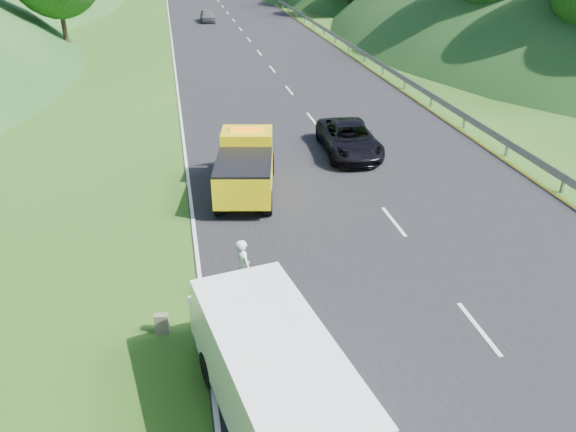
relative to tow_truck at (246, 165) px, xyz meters
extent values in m
plane|color=#38661E|center=(1.71, -7.49, -1.13)|extent=(320.00, 320.00, 0.00)
cube|color=black|center=(4.71, 32.51, -1.12)|extent=(14.00, 200.00, 0.02)
cube|color=gray|center=(12.01, 45.01, -1.13)|extent=(0.06, 140.00, 1.52)
cylinder|color=black|center=(-0.50, 1.90, -0.67)|extent=(0.49, 0.96, 0.91)
cylinder|color=black|center=(1.20, 1.56, -0.67)|extent=(0.49, 0.96, 0.91)
cylinder|color=black|center=(-1.22, -1.67, -0.67)|extent=(0.49, 0.96, 0.91)
cylinder|color=black|center=(0.48, -2.01, -0.67)|extent=(0.49, 0.96, 0.91)
cube|color=yellow|center=(0.20, 0.97, 0.19)|extent=(2.21, 1.82, 1.73)
cube|color=yellow|center=(-0.21, -1.04, -0.03)|extent=(2.58, 3.43, 1.18)
cube|color=black|center=(-0.21, -1.04, 0.60)|extent=(2.58, 3.43, 0.09)
cube|color=black|center=(0.41, 2.04, -0.31)|extent=(2.00, 1.43, 0.64)
cube|color=black|center=(0.52, 2.58, -0.49)|extent=(1.91, 0.56, 0.46)
cube|color=yellow|center=(0.48, 2.36, 0.28)|extent=(1.93, 1.06, 1.00)
cube|color=orange|center=(0.20, 0.97, 1.10)|extent=(1.29, 0.48, 0.15)
cube|color=black|center=(0.32, 1.60, 0.51)|extent=(1.71, 0.41, 0.82)
cylinder|color=black|center=(-2.21, -10.01, -0.72)|extent=(0.44, 0.85, 0.81)
cylinder|color=black|center=(-0.41, -9.68, -0.72)|extent=(0.44, 0.85, 0.81)
cube|color=white|center=(-0.99, -11.64, 0.24)|extent=(2.98, 5.56, 1.88)
cube|color=white|center=(-1.48, -8.90, -0.16)|extent=(2.16, 1.26, 1.01)
cube|color=black|center=(-1.45, -9.10, 0.65)|extent=(1.91, 0.67, 0.85)
imported|color=silver|center=(-1.02, -6.75, -1.13)|extent=(0.67, 0.77, 1.74)
imported|color=tan|center=(-0.20, -8.16, -1.13)|extent=(0.56, 0.56, 0.92)
cube|color=#625C4A|center=(-3.28, -7.98, -0.85)|extent=(0.37, 0.24, 0.55)
imported|color=black|center=(5.12, 3.25, -1.13)|extent=(2.59, 5.10, 1.38)
imported|color=#4B4C50|center=(1.88, 44.07, -1.13)|extent=(1.50, 3.74, 1.27)
camera|label=1|loc=(-2.43, -19.76, 8.13)|focal=35.00mm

